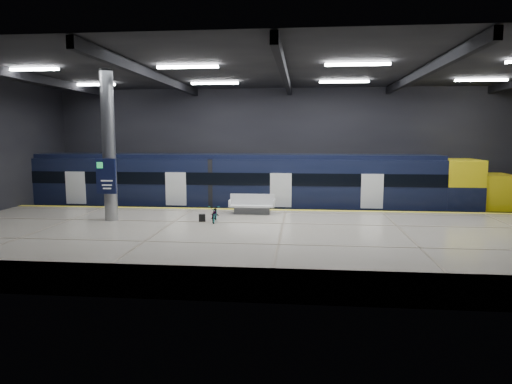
# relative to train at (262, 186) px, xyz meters

# --- Properties ---
(ground) EXTENTS (30.00, 30.00, 0.00)m
(ground) POSITION_rel_train_xyz_m (1.55, -5.50, -2.06)
(ground) COLOR black
(ground) RESTS_ON ground
(room_shell) EXTENTS (30.10, 16.10, 8.05)m
(room_shell) POSITION_rel_train_xyz_m (1.55, -5.49, 3.66)
(room_shell) COLOR black
(room_shell) RESTS_ON ground
(platform) EXTENTS (30.00, 11.00, 1.10)m
(platform) POSITION_rel_train_xyz_m (1.55, -8.00, -1.51)
(platform) COLOR #BBB19F
(platform) RESTS_ON ground
(safety_strip) EXTENTS (30.00, 0.40, 0.01)m
(safety_strip) POSITION_rel_train_xyz_m (1.55, -2.75, -0.95)
(safety_strip) COLOR yellow
(safety_strip) RESTS_ON platform
(rails) EXTENTS (30.00, 1.52, 0.16)m
(rails) POSITION_rel_train_xyz_m (1.55, 0.00, -1.98)
(rails) COLOR gray
(rails) RESTS_ON ground
(train) EXTENTS (29.40, 2.84, 3.79)m
(train) POSITION_rel_train_xyz_m (0.00, 0.00, 0.00)
(train) COLOR black
(train) RESTS_ON ground
(bench) EXTENTS (2.28, 0.95, 1.01)m
(bench) POSITION_rel_train_xyz_m (-0.12, -4.07, -0.60)
(bench) COLOR #595B60
(bench) RESTS_ON platform
(bicycle) EXTENTS (0.65, 1.53, 0.78)m
(bicycle) POSITION_rel_train_xyz_m (-1.57, -6.43, -0.57)
(bicycle) COLOR #99999E
(bicycle) RESTS_ON platform
(pannier_bag) EXTENTS (0.33, 0.24, 0.35)m
(pannier_bag) POSITION_rel_train_xyz_m (-2.17, -6.43, -0.78)
(pannier_bag) COLOR black
(pannier_bag) RESTS_ON platform
(info_column) EXTENTS (0.90, 0.78, 6.90)m
(info_column) POSITION_rel_train_xyz_m (-6.45, -6.52, 2.40)
(info_column) COLOR #9EA0A5
(info_column) RESTS_ON platform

